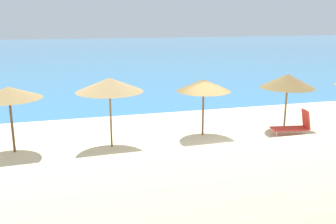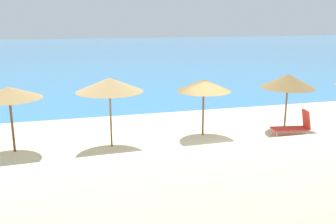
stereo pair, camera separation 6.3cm
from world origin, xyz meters
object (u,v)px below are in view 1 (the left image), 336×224
beach_umbrella_3 (109,85)px  lounge_chair_0 (294,126)px  beach_umbrella_4 (204,85)px  cooler_box (30,183)px  beach_umbrella_5 (288,81)px  beach_umbrella_2 (9,93)px

beach_umbrella_3 → lounge_chair_0: bearing=-4.6°
beach_umbrella_4 → cooler_box: beach_umbrella_4 is taller
beach_umbrella_5 → lounge_chair_0: size_ratio=1.52×
beach_umbrella_4 → cooler_box: bearing=-152.4°
lounge_chair_0 → beach_umbrella_5: bearing=1.4°
cooler_box → beach_umbrella_2: bearing=103.2°
beach_umbrella_2 → lounge_chair_0: 11.90m
beach_umbrella_5 → lounge_chair_0: (-0.14, -0.98, -1.84)m
lounge_chair_0 → cooler_box: (-10.87, -2.53, -0.27)m
beach_umbrella_2 → lounge_chair_0: beach_umbrella_2 is taller
cooler_box → beach_umbrella_5: bearing=17.7°
beach_umbrella_4 → beach_umbrella_2: bearing=-179.6°
beach_umbrella_5 → beach_umbrella_3: bearing=-177.6°
beach_umbrella_2 → beach_umbrella_5: size_ratio=0.99×
beach_umbrella_3 → lounge_chair_0: (7.99, -0.64, -2.10)m
beach_umbrella_3 → lounge_chair_0: beach_umbrella_3 is taller
beach_umbrella_5 → cooler_box: beach_umbrella_5 is taller
beach_umbrella_5 → cooler_box: bearing=-162.3°
beach_umbrella_4 → lounge_chair_0: beach_umbrella_4 is taller
beach_umbrella_3 → beach_umbrella_5: 8.14m
beach_umbrella_4 → cooler_box: size_ratio=5.17×
lounge_chair_0 → cooler_box: lounge_chair_0 is taller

